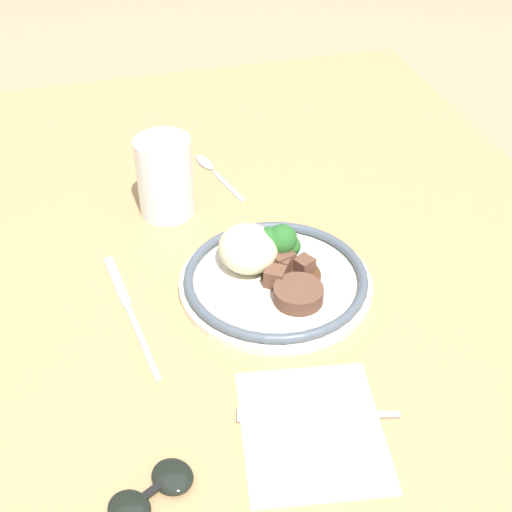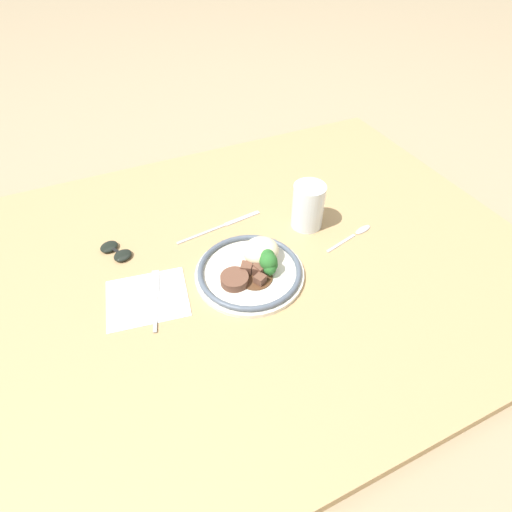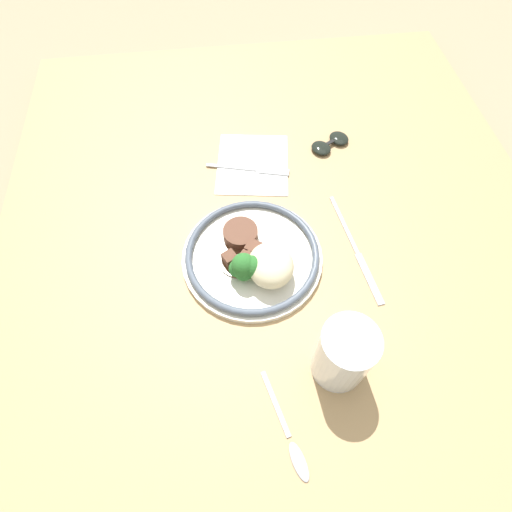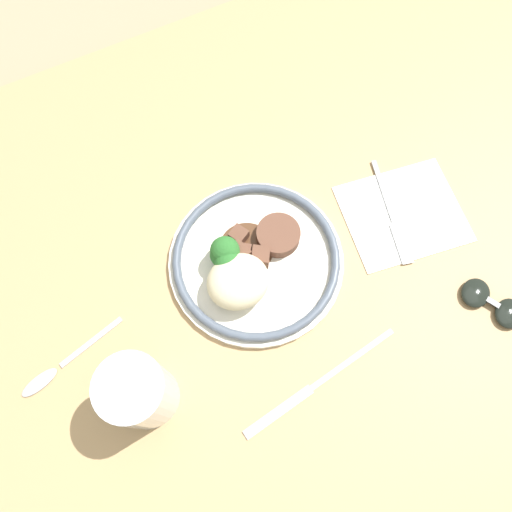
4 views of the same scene
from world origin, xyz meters
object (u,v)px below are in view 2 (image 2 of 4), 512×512
object	(u,v)px
juice_glass	(308,208)
sunglasses	(116,251)
knife	(223,226)
plate	(253,267)
spoon	(358,233)
fork	(155,293)

from	to	relation	value
juice_glass	sunglasses	world-z (taller)	juice_glass
juice_glass	knife	distance (m)	0.22
plate	sunglasses	size ratio (longest dim) A/B	2.49
spoon	knife	bearing A→B (deg)	136.25
juice_glass	plate	bearing A→B (deg)	-152.60
plate	spoon	bearing A→B (deg)	3.14
plate	spoon	size ratio (longest dim) A/B	1.60
plate	sunglasses	distance (m)	0.33
plate	sunglasses	world-z (taller)	plate
juice_glass	sunglasses	size ratio (longest dim) A/B	1.19
sunglasses	knife	bearing A→B (deg)	-31.12
juice_glass	fork	bearing A→B (deg)	-170.34
knife	plate	bearing A→B (deg)	-96.80
plate	fork	bearing A→B (deg)	171.89
juice_glass	spoon	xyz separation A→B (m)	(0.10, -0.08, -0.05)
fork	sunglasses	distance (m)	0.17
sunglasses	spoon	bearing A→B (deg)	-46.15
knife	sunglasses	size ratio (longest dim) A/B	2.39
plate	knife	world-z (taller)	plate
spoon	sunglasses	world-z (taller)	sunglasses
plate	sunglasses	bearing A→B (deg)	143.89
plate	knife	distance (m)	0.18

